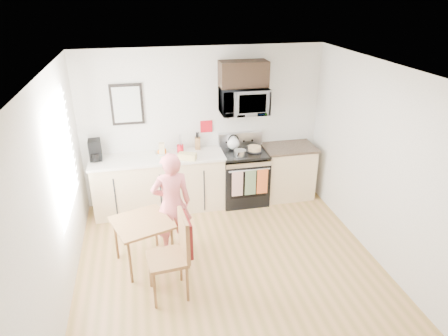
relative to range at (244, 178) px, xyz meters
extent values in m
plane|color=olive|center=(-0.63, -1.98, -0.44)|extent=(4.60, 4.60, 0.00)
cube|color=beige|center=(-0.63, 0.32, 0.86)|extent=(4.00, 0.04, 2.60)
cube|color=beige|center=(-2.63, -1.98, 0.86)|extent=(0.04, 4.60, 2.60)
cube|color=beige|center=(1.37, -1.98, 0.86)|extent=(0.04, 4.60, 2.60)
cube|color=silver|center=(-0.63, -1.98, 2.16)|extent=(4.00, 4.60, 0.04)
cube|color=white|center=(-2.61, -1.18, 1.11)|extent=(0.02, 1.40, 1.50)
cube|color=white|center=(-2.60, -1.18, 1.11)|extent=(0.01, 1.30, 1.40)
cube|color=#DCBA8D|center=(-1.43, 0.02, 0.01)|extent=(2.10, 0.60, 0.90)
cube|color=beige|center=(-1.43, 0.02, 0.48)|extent=(2.14, 0.64, 0.04)
cube|color=#DCBA8D|center=(0.80, 0.02, 0.01)|extent=(0.84, 0.60, 0.90)
cube|color=black|center=(0.80, 0.02, 0.48)|extent=(0.88, 0.64, 0.04)
cube|color=black|center=(0.00, 0.00, -0.05)|extent=(0.76, 0.65, 0.77)
cube|color=black|center=(0.00, -0.32, 0.01)|extent=(0.61, 0.02, 0.45)
cube|color=#BAB9BF|center=(0.00, -0.31, 0.34)|extent=(0.74, 0.02, 0.14)
cylinder|color=#BAB9BF|center=(0.00, -0.36, 0.30)|extent=(0.68, 0.02, 0.02)
cube|color=black|center=(0.00, 0.00, 0.46)|extent=(0.76, 0.65, 0.04)
cube|color=#BAB9BF|center=(0.00, 0.27, 0.60)|extent=(0.76, 0.08, 0.24)
cube|color=silver|center=(-0.20, -0.37, 0.08)|extent=(0.18, 0.02, 0.44)
cube|color=#5F774F|center=(0.02, -0.37, 0.08)|extent=(0.18, 0.02, 0.44)
cube|color=#CB431E|center=(0.22, -0.37, 0.08)|extent=(0.18, 0.02, 0.44)
imported|color=#BAB9BF|center=(0.00, 0.10, 1.32)|extent=(0.76, 0.51, 0.42)
cube|color=black|center=(0.00, 0.15, 1.74)|extent=(0.76, 0.35, 0.40)
cube|color=black|center=(-1.83, 0.30, 1.31)|extent=(0.50, 0.03, 0.65)
cube|color=beige|center=(-1.83, 0.28, 1.31)|extent=(0.42, 0.01, 0.56)
cube|color=red|center=(-0.58, 0.31, 0.86)|extent=(0.20, 0.02, 0.20)
imported|color=#C03443|center=(-1.32, -1.20, 0.31)|extent=(0.57, 0.40, 1.49)
cube|color=brown|center=(-1.74, -1.42, 0.20)|extent=(0.70, 0.70, 0.03)
cylinder|color=brown|center=(-1.92, -1.78, -0.13)|extent=(0.04, 0.04, 0.62)
cylinder|color=brown|center=(-1.37, -1.60, -0.13)|extent=(0.04, 0.04, 0.62)
cylinder|color=brown|center=(-2.10, -1.24, -0.13)|extent=(0.04, 0.04, 0.62)
cylinder|color=brown|center=(-1.56, -1.05, -0.13)|extent=(0.04, 0.04, 0.62)
cube|color=brown|center=(-1.47, -2.09, 0.08)|extent=(0.49, 0.49, 0.05)
cube|color=brown|center=(-1.26, -2.06, 0.36)|extent=(0.09, 0.45, 0.54)
cube|color=#510E10|center=(-1.23, -2.06, 0.37)|extent=(0.11, 0.41, 0.45)
cylinder|color=brown|center=(-1.64, -2.29, -0.19)|extent=(0.04, 0.04, 0.50)
cylinder|color=brown|center=(-1.26, -2.26, -0.19)|extent=(0.04, 0.04, 0.50)
cylinder|color=brown|center=(-1.68, -1.91, -0.19)|extent=(0.04, 0.04, 0.50)
cylinder|color=brown|center=(-1.30, -1.88, -0.19)|extent=(0.04, 0.04, 0.50)
cube|color=brown|center=(-0.74, 0.24, 0.60)|extent=(0.10, 0.14, 0.20)
cylinder|color=red|center=(-1.05, 0.13, 0.57)|extent=(0.11, 0.11, 0.13)
imported|color=white|center=(-1.35, 0.08, 0.53)|extent=(0.26, 0.26, 0.06)
cube|color=tan|center=(-1.35, 0.03, 0.62)|extent=(0.10, 0.10, 0.23)
cube|color=black|center=(-2.38, 0.13, 0.67)|extent=(0.20, 0.24, 0.33)
cylinder|color=black|center=(-2.38, 0.02, 0.59)|extent=(0.12, 0.12, 0.12)
cube|color=tan|center=(-0.97, -0.18, 0.56)|extent=(0.31, 0.23, 0.10)
cylinder|color=black|center=(0.17, -0.03, 0.49)|extent=(0.26, 0.26, 0.01)
cylinder|color=tan|center=(0.17, -0.03, 0.54)|extent=(0.21, 0.21, 0.07)
sphere|color=white|center=(-0.15, 0.14, 0.59)|extent=(0.21, 0.21, 0.21)
cone|color=white|center=(-0.15, 0.14, 0.70)|extent=(0.06, 0.06, 0.06)
torus|color=black|center=(-0.15, 0.14, 0.66)|extent=(0.18, 0.02, 0.18)
cylinder|color=#BAB9BF|center=(-0.11, -0.17, 0.54)|extent=(0.19, 0.19, 0.10)
cylinder|color=black|center=(-0.17, -0.30, 0.58)|extent=(0.09, 0.17, 0.02)
camera|label=1|loc=(-1.61, -5.95, 2.99)|focal=32.00mm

